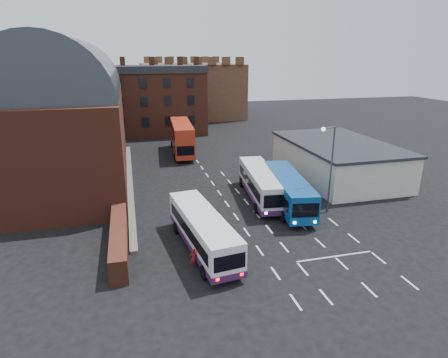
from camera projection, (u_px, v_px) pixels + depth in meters
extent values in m
plane|color=black|center=(256.00, 245.00, 28.93)|extent=(180.00, 180.00, 0.00)
cube|color=#602B1E|center=(70.00, 137.00, 42.98)|extent=(12.00, 28.00, 10.00)
cylinder|color=#1E2328|center=(64.00, 93.00, 41.40)|extent=(12.00, 26.00, 12.00)
cube|color=#602B1E|center=(119.00, 239.00, 28.07)|extent=(1.20, 10.00, 1.80)
cube|color=beige|center=(337.00, 160.00, 44.70)|extent=(10.00, 16.00, 4.00)
cube|color=#282B30|center=(339.00, 143.00, 44.03)|extent=(10.40, 16.40, 0.30)
cube|color=brown|center=(143.00, 104.00, 68.03)|extent=(22.00, 10.00, 11.00)
cube|color=brown|center=(190.00, 90.00, 89.08)|extent=(22.00, 22.00, 12.00)
cube|color=white|center=(203.00, 229.00, 27.82)|extent=(3.68, 10.78, 2.40)
cube|color=black|center=(203.00, 228.00, 27.77)|extent=(3.59, 9.60, 0.86)
cylinder|color=black|center=(176.00, 228.00, 30.75)|extent=(0.38, 0.99, 0.96)
cylinder|color=black|center=(204.00, 273.00, 24.47)|extent=(0.38, 0.99, 0.96)
cylinder|color=black|center=(204.00, 223.00, 31.58)|extent=(0.38, 0.99, 0.96)
cylinder|color=black|center=(237.00, 265.00, 25.31)|extent=(0.38, 0.99, 0.96)
cube|color=silver|center=(261.00, 183.00, 37.75)|extent=(3.70, 11.25, 2.51)
cube|color=black|center=(261.00, 181.00, 37.70)|extent=(3.63, 10.07, 0.90)
cylinder|color=black|center=(282.00, 207.00, 35.02)|extent=(0.39, 1.03, 1.00)
cylinder|color=black|center=(263.00, 181.00, 41.99)|extent=(0.39, 1.03, 1.00)
cylinder|color=black|center=(256.00, 208.00, 34.68)|extent=(0.39, 1.03, 1.00)
cylinder|color=black|center=(241.00, 182.00, 41.66)|extent=(0.39, 1.03, 1.00)
cube|color=navy|center=(288.00, 189.00, 35.90)|extent=(4.24, 11.41, 2.53)
cube|color=black|center=(288.00, 187.00, 35.85)|extent=(4.12, 10.24, 0.91)
cylinder|color=black|center=(312.00, 216.00, 33.06)|extent=(0.44, 1.05, 1.01)
cylinder|color=black|center=(290.00, 187.00, 40.15)|extent=(0.44, 1.05, 1.01)
cylinder|color=black|center=(283.00, 217.00, 32.83)|extent=(0.44, 1.05, 1.01)
cylinder|color=black|center=(266.00, 188.00, 39.92)|extent=(0.44, 1.05, 1.01)
cube|color=red|center=(182.00, 137.00, 54.79)|extent=(3.40, 11.75, 4.11)
cube|color=black|center=(182.00, 141.00, 54.98)|extent=(3.38, 10.56, 0.95)
cylinder|color=black|center=(194.00, 156.00, 52.23)|extent=(0.36, 1.07, 1.05)
cylinder|color=black|center=(189.00, 144.00, 59.51)|extent=(0.36, 1.07, 1.05)
cylinder|color=black|center=(175.00, 157.00, 51.77)|extent=(0.36, 1.07, 1.05)
cylinder|color=black|center=(172.00, 145.00, 59.05)|extent=(0.36, 1.07, 1.05)
cylinder|color=#4A4E55|center=(331.00, 171.00, 33.85)|extent=(0.16, 0.16, 8.04)
cylinder|color=#4A4E55|center=(329.00, 128.00, 32.23)|extent=(1.37, 0.51, 0.10)
sphere|color=#FFF2CC|center=(323.00, 129.00, 31.90)|extent=(0.36, 0.36, 0.36)
imported|color=maroon|center=(193.00, 258.00, 25.69)|extent=(0.56, 0.39, 1.46)
imported|color=#CDBC8D|center=(215.00, 262.00, 25.25)|extent=(0.92, 0.87, 1.49)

